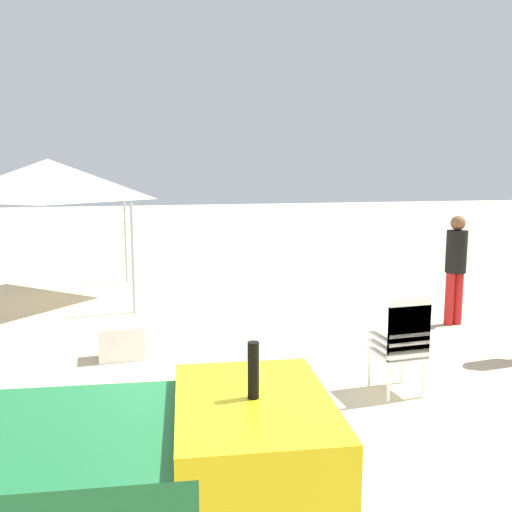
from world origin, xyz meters
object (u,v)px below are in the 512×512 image
object	(u,v)px
utility_cart	(96,484)
stacked_plastic_chairs	(402,337)
lifeguard_near_left	(456,262)
popup_canopy	(48,180)
cooler_box	(122,342)

from	to	relation	value
utility_cart	stacked_plastic_chairs	xyz separation A→B (m)	(3.09, 2.15, -0.13)
lifeguard_near_left	popup_canopy	xyz separation A→B (m)	(-6.23, 3.57, 1.27)
utility_cart	popup_canopy	size ratio (longest dim) A/B	0.94
utility_cart	lifeguard_near_left	distance (m)	6.94
lifeguard_near_left	stacked_plastic_chairs	bearing A→B (deg)	-135.94
cooler_box	lifeguard_near_left	bearing A→B (deg)	1.83
stacked_plastic_chairs	popup_canopy	distance (m)	7.19
lifeguard_near_left	cooler_box	distance (m)	5.19
popup_canopy	lifeguard_near_left	bearing A→B (deg)	-29.83
utility_cart	cooler_box	size ratio (longest dim) A/B	4.70
stacked_plastic_chairs	cooler_box	size ratio (longest dim) A/B	1.94
stacked_plastic_chairs	cooler_box	distance (m)	3.53
utility_cart	lifeguard_near_left	size ratio (longest dim) A/B	1.55
cooler_box	popup_canopy	bearing A→B (deg)	106.43
popup_canopy	cooler_box	size ratio (longest dim) A/B	4.98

